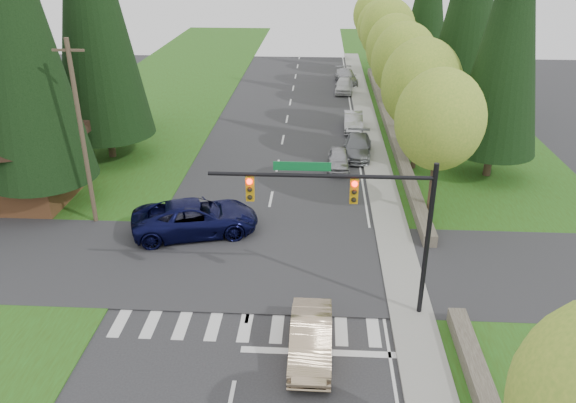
# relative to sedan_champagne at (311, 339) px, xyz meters

# --- Properties ---
(ground) EXTENTS (120.00, 120.00, 0.00)m
(ground) POSITION_rel_sedan_champagne_xyz_m (-2.69, -1.69, -0.73)
(ground) COLOR #28282B
(ground) RESTS_ON ground
(grass_east) EXTENTS (14.00, 110.00, 0.06)m
(grass_east) POSITION_rel_sedan_champagne_xyz_m (10.31, 18.31, -0.70)
(grass_east) COLOR #2E4A13
(grass_east) RESTS_ON ground
(grass_west) EXTENTS (14.00, 110.00, 0.06)m
(grass_west) POSITION_rel_sedan_champagne_xyz_m (-15.69, 18.31, -0.70)
(grass_west) COLOR #2E4A13
(grass_west) RESTS_ON ground
(cross_street) EXTENTS (120.00, 8.00, 0.10)m
(cross_street) POSITION_rel_sedan_champagne_xyz_m (-2.69, 6.31, -0.73)
(cross_street) COLOR #28282B
(cross_street) RESTS_ON ground
(sidewalk_east) EXTENTS (1.80, 80.00, 0.13)m
(sidewalk_east) POSITION_rel_sedan_champagne_xyz_m (4.21, 20.31, -0.67)
(sidewalk_east) COLOR gray
(sidewalk_east) RESTS_ON ground
(curb_east) EXTENTS (0.20, 80.00, 0.13)m
(curb_east) POSITION_rel_sedan_champagne_xyz_m (3.36, 20.31, -0.67)
(curb_east) COLOR gray
(curb_east) RESTS_ON ground
(stone_wall_north) EXTENTS (0.70, 40.00, 0.70)m
(stone_wall_north) POSITION_rel_sedan_champagne_xyz_m (5.91, 28.31, -0.38)
(stone_wall_north) COLOR #4C4438
(stone_wall_north) RESTS_ON ground
(traffic_signal) EXTENTS (8.70, 0.37, 6.80)m
(traffic_signal) POSITION_rel_sedan_champagne_xyz_m (1.68, 2.80, 4.25)
(traffic_signal) COLOR black
(traffic_signal) RESTS_ON ground
(brown_building) EXTENTS (8.40, 8.40, 5.40)m
(brown_building) POSITION_rel_sedan_champagne_xyz_m (-17.69, 13.31, 2.41)
(brown_building) COLOR #4C2D19
(brown_building) RESTS_ON ground
(utility_pole) EXTENTS (1.60, 0.24, 10.00)m
(utility_pole) POSITION_rel_sedan_champagne_xyz_m (-12.19, 10.31, 4.41)
(utility_pole) COLOR #473828
(utility_pole) RESTS_ON ground
(decid_tree_0) EXTENTS (4.80, 4.80, 8.37)m
(decid_tree_0) POSITION_rel_sedan_champagne_xyz_m (6.51, 12.31, 4.86)
(decid_tree_0) COLOR #38281C
(decid_tree_0) RESTS_ON ground
(decid_tree_1) EXTENTS (5.20, 5.20, 8.80)m
(decid_tree_1) POSITION_rel_sedan_champagne_xyz_m (6.61, 19.31, 5.06)
(decid_tree_1) COLOR #38281C
(decid_tree_1) RESTS_ON ground
(decid_tree_2) EXTENTS (5.00, 5.00, 8.82)m
(decid_tree_2) POSITION_rel_sedan_champagne_xyz_m (6.41, 26.31, 5.19)
(decid_tree_2) COLOR #38281C
(decid_tree_2) RESTS_ON ground
(decid_tree_3) EXTENTS (5.00, 5.00, 8.55)m
(decid_tree_3) POSITION_rel_sedan_champagne_xyz_m (6.51, 33.31, 4.93)
(decid_tree_3) COLOR #38281C
(decid_tree_3) RESTS_ON ground
(decid_tree_4) EXTENTS (5.40, 5.40, 9.18)m
(decid_tree_4) POSITION_rel_sedan_champagne_xyz_m (6.61, 40.31, 5.33)
(decid_tree_4) COLOR #38281C
(decid_tree_4) RESTS_ON ground
(decid_tree_5) EXTENTS (4.80, 4.80, 8.30)m
(decid_tree_5) POSITION_rel_sedan_champagne_xyz_m (6.41, 47.31, 4.80)
(decid_tree_5) COLOR #38281C
(decid_tree_5) RESTS_ON ground
(decid_tree_6) EXTENTS (5.20, 5.20, 8.86)m
(decid_tree_6) POSITION_rel_sedan_champagne_xyz_m (6.51, 54.31, 5.13)
(decid_tree_6) COLOR #38281C
(decid_tree_6) RESTS_ON ground
(conifer_w_a) EXTENTS (6.12, 6.12, 19.80)m
(conifer_w_a) POSITION_rel_sedan_champagne_xyz_m (-15.69, 12.31, 10.06)
(conifer_w_a) COLOR #38281C
(conifer_w_a) RESTS_ON ground
(conifer_w_b) EXTENTS (5.44, 5.44, 17.80)m
(conifer_w_b) POSITION_rel_sedan_champagne_xyz_m (-18.69, 16.31, 9.06)
(conifer_w_b) COLOR #38281C
(conifer_w_b) RESTS_ON ground
(conifer_e_a) EXTENTS (5.44, 5.44, 17.80)m
(conifer_e_a) POSITION_rel_sedan_champagne_xyz_m (11.31, 18.31, 9.06)
(conifer_e_a) COLOR #38281C
(conifer_e_a) RESTS_ON ground
(sedan_champagne) EXTENTS (1.59, 4.47, 1.47)m
(sedan_champagne) POSITION_rel_sedan_champagne_xyz_m (0.00, 0.00, 0.00)
(sedan_champagne) COLOR tan
(sedan_champagne) RESTS_ON ground
(suv_navy) EXTENTS (7.16, 4.66, 1.83)m
(suv_navy) POSITION_rel_sedan_champagne_xyz_m (-6.31, 9.31, 0.18)
(suv_navy) COLOR #0A0C32
(suv_navy) RESTS_ON ground
(parked_car_a) EXTENTS (1.64, 3.83, 1.29)m
(parked_car_a) POSITION_rel_sedan_champagne_xyz_m (1.51, 19.06, -0.09)
(parked_car_a) COLOR #9E9EA3
(parked_car_a) RESTS_ON ground
(parked_car_b) EXTENTS (2.39, 4.96, 1.39)m
(parked_car_b) POSITION_rel_sedan_champagne_xyz_m (2.91, 21.51, -0.04)
(parked_car_b) COLOR slate
(parked_car_b) RESTS_ON ground
(parked_car_c) EXTENTS (1.59, 4.31, 1.41)m
(parked_car_c) POSITION_rel_sedan_champagne_xyz_m (2.91, 27.63, -0.03)
(parked_car_c) COLOR #A8A7AC
(parked_car_c) RESTS_ON ground
(parked_car_d) EXTENTS (2.03, 4.34, 1.44)m
(parked_car_d) POSITION_rel_sedan_champagne_xyz_m (2.56, 39.87, -0.02)
(parked_car_d) COLOR silver
(parked_car_d) RESTS_ON ground
(parked_car_e) EXTENTS (2.54, 5.22, 1.46)m
(parked_car_e) POSITION_rel_sedan_champagne_xyz_m (2.91, 43.79, -0.00)
(parked_car_e) COLOR #A9A9AE
(parked_car_e) RESTS_ON ground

